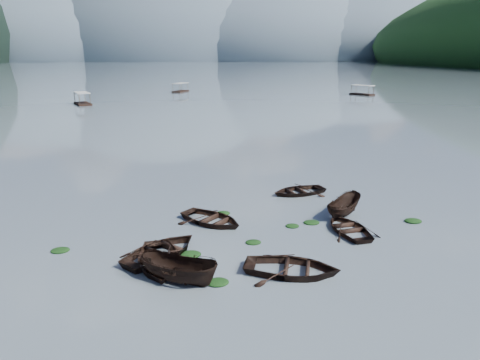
{
  "coord_description": "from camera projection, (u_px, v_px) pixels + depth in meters",
  "views": [
    {
      "loc": [
        -3.2,
        -16.34,
        10.37
      ],
      "look_at": [
        0.0,
        12.0,
        2.0
      ],
      "focal_mm": 32.0,
      "sensor_mm": 36.0,
      "label": 1
    }
  ],
  "objects": [
    {
      "name": "ground_plane",
      "position": [
        271.0,
        299.0,
        18.85
      ],
      "size": [
        2400.0,
        2400.0,
        0.0
      ],
      "primitive_type": "plane",
      "color": "slate"
    },
    {
      "name": "haze_mtn_a",
      "position": [
        60.0,
        60.0,
        848.91
      ],
      "size": [
        520.0,
        520.0,
        280.0
      ],
      "primitive_type": "ellipsoid",
      "color": "#475666",
      "rests_on": "ground"
    },
    {
      "name": "haze_mtn_b",
      "position": [
        162.0,
        60.0,
        870.47
      ],
      "size": [
        520.0,
        520.0,
        340.0
      ],
      "primitive_type": "ellipsoid",
      "color": "#475666",
      "rests_on": "ground"
    },
    {
      "name": "haze_mtn_c",
      "position": [
        259.0,
        60.0,
        892.02
      ],
      "size": [
        520.0,
        520.0,
        260.0
      ],
      "primitive_type": "ellipsoid",
      "color": "#475666",
      "rests_on": "ground"
    },
    {
      "name": "haze_mtn_d",
      "position": [
        342.0,
        60.0,
        911.42
      ],
      "size": [
        520.0,
        520.0,
        220.0
      ],
      "primitive_type": "ellipsoid",
      "color": "#475666",
      "rests_on": "ground"
    },
    {
      "name": "rowboat_0",
      "position": [
        159.0,
        265.0,
        21.9
      ],
      "size": [
        3.84,
        4.98,
        0.95
      ],
      "primitive_type": "imported",
      "rotation": [
        0.0,
        0.0,
        0.13
      ],
      "color": "black",
      "rests_on": "ground"
    },
    {
      "name": "rowboat_1",
      "position": [
        163.0,
        256.0,
        22.95
      ],
      "size": [
        5.68,
        5.71,
        0.97
      ],
      "primitive_type": "imported",
      "rotation": [
        0.0,
        0.0,
        2.37
      ],
      "color": "black",
      "rests_on": "ground"
    },
    {
      "name": "rowboat_2",
      "position": [
        180.0,
        281.0,
        20.35
      ],
      "size": [
        4.33,
        3.42,
        1.59
      ],
      "primitive_type": "imported",
      "rotation": [
        0.0,
        0.0,
        1.04
      ],
      "color": "black",
      "rests_on": "ground"
    },
    {
      "name": "rowboat_3",
      "position": [
        348.0,
        231.0,
        26.13
      ],
      "size": [
        3.44,
        4.42,
        0.84
      ],
      "primitive_type": "imported",
      "rotation": [
        0.0,
        0.0,
        3.29
      ],
      "color": "black",
      "rests_on": "ground"
    },
    {
      "name": "rowboat_4",
      "position": [
        292.0,
        273.0,
        21.1
      ],
      "size": [
        5.5,
        4.61,
        0.98
      ],
      "primitive_type": "imported",
      "rotation": [
        0.0,
        0.0,
        1.27
      ],
      "color": "black",
      "rests_on": "ground"
    },
    {
      "name": "rowboat_6",
      "position": [
        212.0,
        223.0,
        27.45
      ],
      "size": [
        5.43,
        5.39,
        0.93
      ],
      "primitive_type": "imported",
      "rotation": [
        0.0,
        0.0,
        0.81
      ],
      "color": "black",
      "rests_on": "ground"
    },
    {
      "name": "rowboat_7",
      "position": [
        299.0,
        194.0,
        33.21
      ],
      "size": [
        4.91,
        4.05,
        0.88
      ],
      "primitive_type": "imported",
      "rotation": [
        0.0,
        0.0,
        4.98
      ],
      "color": "black",
      "rests_on": "ground"
    },
    {
      "name": "rowboat_8",
      "position": [
        343.0,
        215.0,
        28.8
      ],
      "size": [
        3.72,
        3.8,
        1.49
      ],
      "primitive_type": "imported",
      "rotation": [
        0.0,
        0.0,
        2.38
      ],
      "color": "black",
      "rests_on": "ground"
    },
    {
      "name": "weed_clump_0",
      "position": [
        191.0,
        255.0,
        22.98
      ],
      "size": [
        1.15,
        0.94,
        0.25
      ],
      "primitive_type": "ellipsoid",
      "color": "black",
      "rests_on": "ground"
    },
    {
      "name": "weed_clump_1",
      "position": [
        253.0,
        243.0,
        24.51
      ],
      "size": [
        0.91,
        0.72,
        0.2
      ],
      "primitive_type": "ellipsoid",
      "color": "black",
      "rests_on": "ground"
    },
    {
      "name": "weed_clump_2",
      "position": [
        218.0,
        283.0,
        20.18
      ],
      "size": [
        1.07,
        0.86,
        0.23
      ],
      "primitive_type": "ellipsoid",
      "color": "black",
      "rests_on": "ground"
    },
    {
      "name": "weed_clump_3",
      "position": [
        292.0,
        226.0,
        26.86
      ],
      "size": [
        0.86,
        0.73,
        0.19
      ],
      "primitive_type": "ellipsoid",
      "color": "black",
      "rests_on": "ground"
    },
    {
      "name": "weed_clump_4",
      "position": [
        311.0,
        223.0,
        27.39
      ],
      "size": [
        1.03,
        0.82,
        0.21
      ],
      "primitive_type": "ellipsoid",
      "color": "black",
      "rests_on": "ground"
    },
    {
      "name": "weed_clump_5",
      "position": [
        60.0,
        251.0,
        23.5
      ],
      "size": [
        1.02,
        0.83,
        0.22
      ],
      "primitive_type": "ellipsoid",
      "color": "black",
      "rests_on": "ground"
    },
    {
      "name": "weed_clump_6",
      "position": [
        223.0,
        214.0,
        29.0
      ],
      "size": [
        0.99,
        0.83,
        0.21
      ],
      "primitive_type": "ellipsoid",
      "color": "black",
      "rests_on": "ground"
    },
    {
      "name": "weed_clump_7",
      "position": [
        413.0,
        222.0,
        27.62
      ],
      "size": [
        1.12,
        0.9,
        0.24
      ],
      "primitive_type": "ellipsoid",
      "color": "black",
      "rests_on": "ground"
    },
    {
      "name": "pontoon_left",
      "position": [
        83.0,
        105.0,
        92.53
      ],
      "size": [
        5.07,
        7.06,
        2.5
      ],
      "primitive_type": null,
      "rotation": [
        0.0,
        0.0,
        0.41
      ],
      "color": "black",
      "rests_on": "ground"
    },
    {
      "name": "pontoon_centre",
      "position": [
        181.0,
        92.0,
        124.05
      ],
      "size": [
        5.06,
        6.82,
        2.41
      ],
      "primitive_type": null,
      "rotation": [
        0.0,
        0.0,
        -0.44
      ],
      "color": "black",
      "rests_on": "ground"
    },
    {
      "name": "pontoon_right",
      "position": [
        362.0,
        95.0,
        114.73
      ],
      "size": [
        5.69,
        6.85,
        2.46
      ],
      "primitive_type": null,
      "rotation": [
        0.0,
        0.0,
        0.57
      ],
      "color": "black",
      "rests_on": "ground"
    }
  ]
}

